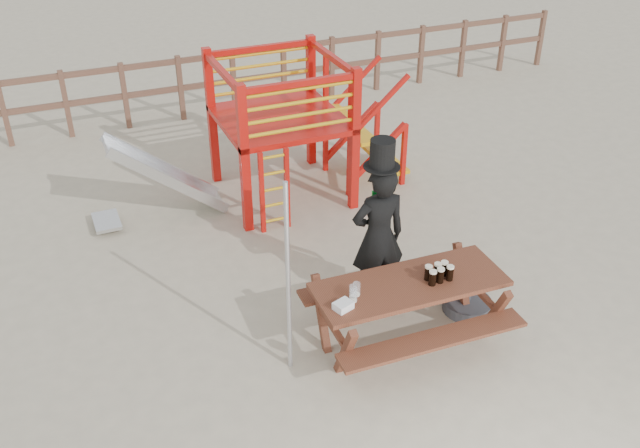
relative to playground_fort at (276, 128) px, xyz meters
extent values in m
plane|color=#B8AB8F|center=(-0.12, -3.58, -1.07)|extent=(60.00, 60.00, 0.00)
cube|color=brown|center=(-0.12, 3.42, 0.03)|extent=(15.00, 0.06, 0.10)
cube|color=brown|center=(-0.12, 3.42, -0.47)|extent=(15.00, 0.06, 0.10)
cube|color=brown|center=(-3.62, 3.42, -0.47)|extent=(0.09, 0.09, 1.20)
cube|color=brown|center=(-2.62, 3.42, -0.47)|extent=(0.09, 0.09, 1.20)
cube|color=brown|center=(-1.62, 3.42, -0.47)|extent=(0.09, 0.09, 1.20)
cube|color=brown|center=(-0.62, 3.42, -0.47)|extent=(0.09, 0.09, 1.20)
cube|color=brown|center=(0.38, 3.42, -0.47)|extent=(0.09, 0.09, 1.20)
cube|color=brown|center=(1.38, 3.42, -0.47)|extent=(0.09, 0.09, 1.20)
cube|color=brown|center=(2.38, 3.42, -0.47)|extent=(0.09, 0.09, 1.20)
cube|color=brown|center=(3.38, 3.42, -0.47)|extent=(0.09, 0.09, 1.20)
cube|color=brown|center=(4.38, 3.42, -0.47)|extent=(0.09, 0.09, 1.20)
cube|color=brown|center=(5.38, 3.42, -0.47)|extent=(0.09, 0.09, 1.20)
cube|color=brown|center=(6.38, 3.42, -0.47)|extent=(0.09, 0.09, 1.20)
cube|color=brown|center=(7.38, 3.42, -0.47)|extent=(0.09, 0.09, 1.20)
cube|color=#BB120C|center=(-0.72, -0.78, -0.02)|extent=(0.12, 0.12, 2.10)
cube|color=#BB120C|center=(0.88, -0.78, -0.02)|extent=(0.12, 0.12, 2.10)
cube|color=#BB120C|center=(-0.72, 0.82, -0.02)|extent=(0.12, 0.12, 2.10)
cube|color=#BB120C|center=(0.88, 0.82, -0.02)|extent=(0.12, 0.12, 2.10)
cube|color=#BB120C|center=(0.08, 0.02, 0.13)|extent=(1.72, 1.72, 0.08)
cube|color=#BB120C|center=(0.08, -0.78, 0.93)|extent=(1.60, 0.08, 0.08)
cube|color=#BB120C|center=(0.08, 0.82, 0.93)|extent=(1.60, 0.08, 0.08)
cube|color=#BB120C|center=(-0.72, 0.02, 0.93)|extent=(0.08, 1.60, 0.08)
cube|color=#BB120C|center=(0.88, 0.02, 0.93)|extent=(0.08, 1.60, 0.08)
cylinder|color=gold|center=(0.08, -0.78, 0.31)|extent=(1.50, 0.05, 0.05)
cylinder|color=gold|center=(0.08, 0.82, 0.31)|extent=(1.50, 0.05, 0.05)
cylinder|color=gold|center=(0.08, -0.78, 0.49)|extent=(1.50, 0.05, 0.05)
cylinder|color=gold|center=(0.08, 0.82, 0.49)|extent=(1.50, 0.05, 0.05)
cylinder|color=gold|center=(0.08, -0.78, 0.67)|extent=(1.50, 0.05, 0.05)
cylinder|color=gold|center=(0.08, 0.82, 0.67)|extent=(1.50, 0.05, 0.05)
cylinder|color=gold|center=(0.08, -0.78, 0.85)|extent=(1.50, 0.05, 0.05)
cylinder|color=gold|center=(0.08, 0.82, 0.85)|extent=(1.50, 0.05, 0.05)
cube|color=#BB120C|center=(-0.55, -0.93, -0.47)|extent=(0.06, 0.06, 1.20)
cube|color=#BB120C|center=(-0.19, -0.93, -0.47)|extent=(0.06, 0.06, 1.20)
cylinder|color=gold|center=(-0.37, -0.93, -0.92)|extent=(0.36, 0.04, 0.04)
cylinder|color=gold|center=(-0.37, -0.93, -0.68)|extent=(0.36, 0.04, 0.04)
cylinder|color=gold|center=(-0.37, -0.93, -0.44)|extent=(0.36, 0.04, 0.04)
cylinder|color=gold|center=(-0.37, -0.93, -0.20)|extent=(0.36, 0.04, 0.04)
cylinder|color=gold|center=(-0.37, -0.93, 0.04)|extent=(0.36, 0.04, 0.04)
cube|color=gold|center=(1.03, 0.02, 0.01)|extent=(0.30, 0.90, 0.06)
cube|color=gold|center=(1.31, 0.02, -0.29)|extent=(0.30, 0.90, 0.06)
cube|color=gold|center=(1.59, 0.02, -0.59)|extent=(0.30, 0.90, 0.06)
cube|color=gold|center=(1.87, 0.02, -0.89)|extent=(0.30, 0.90, 0.06)
cube|color=#BB120C|center=(1.43, -0.43, -0.47)|extent=(0.95, 0.08, 0.86)
cube|color=#BB120C|center=(1.43, 0.47, -0.47)|extent=(0.95, 0.08, 0.86)
cube|color=silver|center=(-1.62, 0.02, -0.45)|extent=(1.53, 0.55, 1.21)
cube|color=silver|center=(-1.62, -0.25, -0.41)|extent=(1.58, 0.04, 1.28)
cube|color=silver|center=(-1.62, 0.29, -0.41)|extent=(1.58, 0.04, 1.28)
cube|color=silver|center=(-2.52, 0.02, -0.97)|extent=(0.35, 0.55, 0.05)
cube|color=brown|center=(0.14, -3.72, -0.30)|extent=(2.07, 0.83, 0.05)
cube|color=brown|center=(0.12, -4.28, -0.61)|extent=(2.05, 0.35, 0.04)
cube|color=brown|center=(0.16, -3.15, -0.61)|extent=(2.05, 0.35, 0.04)
cube|color=brown|center=(-0.73, -3.69, -0.70)|extent=(0.12, 1.23, 0.74)
cube|color=brown|center=(1.01, -3.74, -0.70)|extent=(0.12, 1.23, 0.74)
imported|color=black|center=(0.17, -2.92, -0.19)|extent=(0.67, 0.46, 1.77)
cube|color=#0B7A1F|center=(0.18, -2.78, 0.02)|extent=(0.07, 0.02, 0.41)
cylinder|color=black|center=(0.17, -2.92, 0.70)|extent=(0.40, 0.40, 0.01)
cylinder|color=black|center=(0.17, -2.92, 0.86)|extent=(0.27, 0.27, 0.31)
cube|color=white|center=(0.18, -2.78, 0.97)|extent=(0.14, 0.01, 0.04)
cylinder|color=#B2B2B7|center=(-1.17, -3.59, 0.02)|extent=(0.05, 0.05, 2.19)
cylinder|color=#333338|center=(1.07, -3.50, -1.01)|extent=(0.57, 0.57, 0.13)
cylinder|color=#333338|center=(1.07, -3.50, -0.89)|extent=(0.07, 0.07, 0.11)
cube|color=white|center=(-0.69, -3.85, -0.24)|extent=(0.22, 0.19, 0.08)
cylinder|color=black|center=(0.33, -3.84, -0.20)|extent=(0.08, 0.08, 0.15)
cylinder|color=beige|center=(0.33, -3.84, -0.12)|extent=(0.08, 0.08, 0.02)
cylinder|color=black|center=(0.43, -3.83, -0.20)|extent=(0.08, 0.08, 0.15)
cylinder|color=beige|center=(0.43, -3.83, -0.12)|extent=(0.08, 0.08, 0.02)
cylinder|color=black|center=(0.54, -3.83, -0.20)|extent=(0.08, 0.08, 0.15)
cylinder|color=beige|center=(0.54, -3.83, -0.12)|extent=(0.08, 0.08, 0.02)
cylinder|color=black|center=(0.34, -3.74, -0.20)|extent=(0.08, 0.08, 0.15)
cylinder|color=beige|center=(0.34, -3.74, -0.12)|extent=(0.08, 0.08, 0.02)
cylinder|color=black|center=(0.45, -3.74, -0.20)|extent=(0.08, 0.08, 0.15)
cylinder|color=beige|center=(0.45, -3.74, -0.12)|extent=(0.08, 0.08, 0.02)
cylinder|color=black|center=(0.53, -3.74, -0.20)|extent=(0.08, 0.08, 0.15)
cylinder|color=beige|center=(0.53, -3.74, -0.12)|extent=(0.08, 0.08, 0.02)
cylinder|color=silver|center=(-0.47, -3.70, -0.20)|extent=(0.08, 0.08, 0.15)
cylinder|color=beige|center=(-0.47, -3.70, -0.27)|extent=(0.07, 0.07, 0.02)
cylinder|color=silver|center=(-0.54, -3.78, -0.20)|extent=(0.08, 0.08, 0.15)
cylinder|color=beige|center=(-0.54, -3.78, -0.27)|extent=(0.07, 0.07, 0.02)
cylinder|color=silver|center=(-0.53, -3.72, -0.20)|extent=(0.08, 0.08, 0.15)
cylinder|color=beige|center=(-0.53, -3.72, -0.27)|extent=(0.07, 0.07, 0.02)
camera|label=1|loc=(-3.09, -8.94, 4.10)|focal=40.00mm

